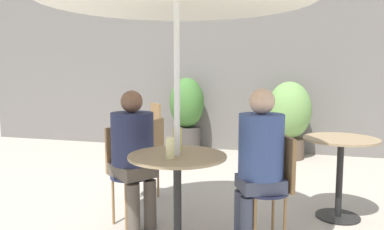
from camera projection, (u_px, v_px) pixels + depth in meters
name	position (u px, v px, depth m)	size (l,w,h in m)	color
storefront_wall	(237.00, 64.00, 6.43)	(10.00, 0.06, 3.00)	slate
cafe_table_near	(177.00, 180.00, 2.77)	(0.73, 0.73, 0.76)	black
cafe_table_far	(340.00, 160.00, 3.47)	(0.67, 0.67, 0.76)	black
bistro_chair_0	(276.00, 180.00, 2.90)	(0.41, 0.39, 0.88)	#232847
bistro_chair_1	(126.00, 165.00, 3.36)	(0.41, 0.41, 0.88)	#232847
bistro_chair_2	(151.00, 152.00, 3.94)	(0.36, 0.36, 0.88)	#232847
bistro_chair_3	(151.00, 126.00, 5.86)	(0.41, 0.41, 0.88)	#232847
seated_person_0	(259.00, 155.00, 2.85)	(0.42, 0.40, 1.24)	#42475B
seated_person_1	(133.00, 148.00, 3.23)	(0.47, 0.46, 1.21)	brown
beer_glass_0	(170.00, 148.00, 2.62)	(0.06, 0.06, 0.15)	beige
beer_glass_1	(177.00, 139.00, 2.86)	(0.07, 0.07, 0.18)	#DBC65B
potted_plant_0	(187.00, 111.00, 6.40)	(0.59, 0.59, 1.27)	#47423D
potted_plant_1	(289.00, 116.00, 5.88)	(0.69, 0.69, 1.22)	brown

